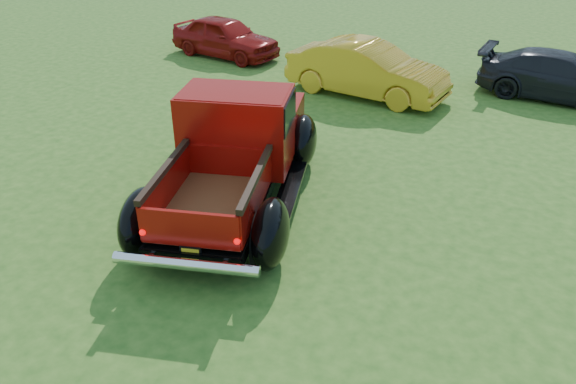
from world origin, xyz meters
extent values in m
plane|color=#295117|center=(0.00, 0.00, 0.00)|extent=(120.00, 120.00, 0.00)
cylinder|color=black|center=(-1.78, -1.29, 0.45)|extent=(0.54, 0.94, 0.90)
cylinder|color=black|center=(0.03, -0.67, 0.45)|extent=(0.54, 0.94, 0.90)
cylinder|color=black|center=(-2.94, 2.11, 0.45)|extent=(0.54, 0.94, 0.90)
cylinder|color=black|center=(-1.13, 2.73, 0.45)|extent=(0.54, 0.94, 0.90)
cube|color=black|center=(-1.47, 0.77, 0.50)|extent=(3.19, 5.50, 0.22)
cube|color=#910C07|center=(-2.07, 2.53, 0.96)|extent=(2.35, 2.21, 0.70)
cube|color=silver|center=(-2.35, 3.34, 0.95)|extent=(1.72, 0.64, 0.56)
cube|color=#910C07|center=(-1.60, 1.15, 1.35)|extent=(2.31, 1.87, 1.46)
cube|color=black|center=(-1.60, 1.15, 1.74)|extent=(2.31, 1.77, 0.56)
cube|color=#910C07|center=(-1.60, 1.15, 2.04)|extent=(2.19, 1.73, 0.09)
cube|color=brown|center=(-1.02, -0.55, 0.70)|extent=(2.16, 2.61, 0.06)
cube|color=#910C07|center=(-1.74, -0.80, 0.99)|extent=(0.78, 2.14, 0.58)
cube|color=#910C07|center=(-0.31, -0.31, 0.99)|extent=(0.78, 2.14, 0.58)
cube|color=#910C07|center=(-1.38, 0.51, 0.99)|extent=(1.45, 0.54, 0.58)
cube|color=#910C07|center=(-0.66, -1.62, 0.99)|extent=(1.45, 0.55, 0.58)
cube|color=black|center=(-1.74, -0.80, 1.33)|extent=(0.82, 2.16, 0.10)
cube|color=black|center=(-0.31, -0.31, 1.33)|extent=(0.82, 2.16, 0.10)
ellipsoid|color=black|center=(-1.89, -1.32, 0.58)|extent=(0.87, 1.29, 0.99)
ellipsoid|color=black|center=(0.13, -0.63, 0.58)|extent=(0.87, 1.29, 0.99)
ellipsoid|color=black|center=(-3.04, 2.07, 0.58)|extent=(0.87, 1.29, 0.99)
ellipsoid|color=black|center=(-1.03, 2.76, 0.58)|extent=(0.87, 1.29, 0.99)
cube|color=black|center=(-2.47, 0.38, 0.37)|extent=(1.10, 2.35, 0.07)
cube|color=black|center=(-0.45, 1.06, 0.37)|extent=(1.10, 2.35, 0.07)
cylinder|color=silver|center=(-0.57, -1.88, 0.56)|extent=(2.13, 0.88, 0.18)
cube|color=black|center=(-0.65, -1.66, 0.62)|extent=(0.32, 0.13, 0.17)
cube|color=gold|center=(-0.64, -1.67, 0.62)|extent=(0.26, 0.10, 0.11)
sphere|color=#CC0505|center=(-1.33, -1.88, 0.87)|extent=(0.10, 0.10, 0.10)
sphere|color=#CC0505|center=(0.03, -1.42, 0.87)|extent=(0.10, 0.10, 0.10)
imported|color=maroon|center=(-7.24, 9.07, 0.67)|extent=(4.11, 2.04, 1.35)
imported|color=gold|center=(-1.50, 7.63, 0.75)|extent=(4.64, 1.95, 1.49)
imported|color=black|center=(3.34, 9.93, 0.64)|extent=(4.44, 1.89, 1.28)
camera|label=1|loc=(3.85, -6.95, 5.45)|focal=35.00mm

